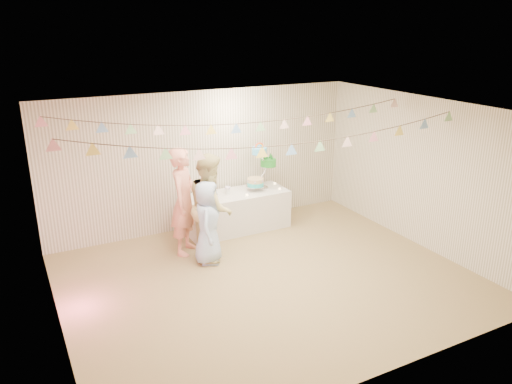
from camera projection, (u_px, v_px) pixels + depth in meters
name	position (u px, v px, depth m)	size (l,w,h in m)	color
floor	(268.00, 279.00, 7.67)	(6.00, 6.00, 0.00)	olive
ceiling	(270.00, 111.00, 6.83)	(6.00, 6.00, 0.00)	white
back_wall	(205.00, 160.00, 9.35)	(6.00, 6.00, 0.00)	silver
front_wall	(386.00, 272.00, 5.16)	(6.00, 6.00, 0.00)	silver
left_wall	(49.00, 239.00, 5.94)	(5.00, 5.00, 0.00)	silver
right_wall	(422.00, 173.00, 8.57)	(5.00, 5.00, 0.00)	silver
table	(237.00, 211.00, 9.44)	(1.93, 0.77, 0.72)	silver
cake_stand	(262.00, 166.00, 9.46)	(0.76, 0.45, 0.85)	silver
cake_bottom	(256.00, 184.00, 9.46)	(0.31, 0.31, 0.15)	#29C3C2
cake_middle	(268.00, 167.00, 9.64)	(0.27, 0.27, 0.22)	#1F8F27
cake_top_tier	(260.00, 156.00, 9.35)	(0.25, 0.25, 0.19)	#4AB0E9
platter	(209.00, 197.00, 9.02)	(0.32, 0.32, 0.02)	white
posy	(228.00, 188.00, 9.26)	(0.13, 0.13, 0.15)	white
person_adult_a	(184.00, 201.00, 8.32)	(0.67, 0.44, 1.84)	#EE937C
person_adult_b	(211.00, 206.00, 8.18)	(0.87, 0.67, 1.78)	#C7BA7A
person_child	(207.00, 222.00, 8.04)	(0.68, 0.44, 1.39)	#AAC7F1
bunting_back	(236.00, 116.00, 7.84)	(5.60, 1.10, 0.40)	pink
bunting_front	(277.00, 134.00, 6.76)	(5.60, 0.90, 0.36)	#72A5E5
tealight_0	(200.00, 202.00, 8.84)	(0.04, 0.04, 0.03)	#FFD88C
tealight_1	(216.00, 192.00, 9.32)	(0.04, 0.04, 0.03)	#FFD88C
tealight_2	(247.00, 195.00, 9.18)	(0.04, 0.04, 0.03)	#FFD88C
tealight_3	(248.00, 186.00, 9.66)	(0.04, 0.04, 0.03)	#FFD88C
tealight_4	(280.00, 189.00, 9.53)	(0.04, 0.04, 0.03)	#FFD88C
tealight_5	(275.00, 183.00, 9.84)	(0.04, 0.04, 0.03)	#FFD88C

